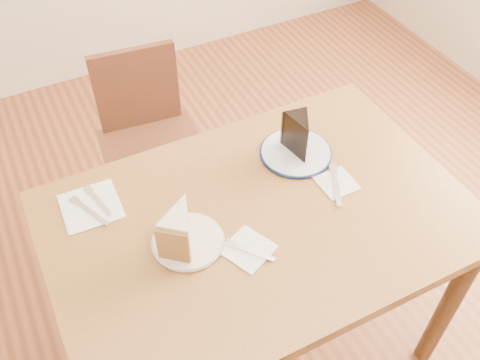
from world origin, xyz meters
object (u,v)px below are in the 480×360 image
table (259,236)px  plate_cream (188,241)px  carrot_cake (181,227)px  chair_far (150,140)px  plate_navy (296,153)px  chocolate_cake (300,138)px

table → plate_cream: size_ratio=6.29×
carrot_cake → table: bearing=37.3°
plate_cream → carrot_cake: (-0.01, 0.01, 0.06)m
table → plate_cream: 0.25m
table → chair_far: 0.80m
table → plate_navy: bearing=37.8°
plate_cream → plate_navy: size_ratio=0.87×
chair_far → chocolate_cake: (0.31, -0.61, 0.37)m
carrot_cake → chocolate_cake: size_ratio=1.00×
table → chocolate_cake: size_ratio=10.02×
chair_far → chocolate_cake: bearing=123.2°
plate_navy → table: bearing=-142.2°
chair_far → table: bearing=102.4°
plate_navy → chocolate_cake: 0.07m
plate_navy → carrot_cake: carrot_cake is taller
carrot_cake → plate_cream: bearing=9.1°
table → carrot_cake: bearing=177.7°
carrot_cake → chocolate_cake: 0.49m
chocolate_cake → chair_far: bearing=-53.3°
table → plate_cream: (-0.22, 0.00, 0.10)m
chocolate_cake → plate_cream: bearing=29.2°
chair_far → plate_navy: bearing=123.1°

